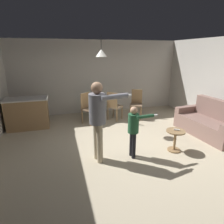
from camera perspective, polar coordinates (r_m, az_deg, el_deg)
name	(u,v)px	position (r m, az deg, el deg)	size (l,w,h in m)	color
ground	(125,148)	(4.83, 3.94, -10.66)	(7.68, 7.68, 0.00)	beige
wall_back	(98,77)	(7.40, -4.32, 10.37)	(6.40, 0.10, 2.70)	beige
couch_floral	(209,123)	(6.10, 26.95, -3.05)	(1.02, 1.87, 1.00)	#8C6B60
kitchen_counter	(28,113)	(6.40, -23.93, -0.33)	(1.26, 0.66, 0.95)	#99754C
side_table_by_couch	(175,138)	(4.80, 18.37, -7.43)	(0.44, 0.44, 0.52)	#99754C
person_adult	(98,114)	(3.90, -4.19, -0.55)	(0.88, 0.49, 1.73)	tan
person_child	(134,127)	(4.17, 6.54, -4.35)	(0.62, 0.34, 1.19)	black
dining_chair_by_counter	(88,107)	(6.31, -7.19, 1.52)	(0.59, 0.59, 1.00)	#99754C
dining_chair_near_wall	(114,105)	(6.49, 0.58, 2.12)	(0.59, 0.59, 1.00)	#99754C
dining_chair_centre_back	(136,103)	(6.84, 7.31, 2.79)	(0.57, 0.57, 1.00)	#99754C
potted_plant_corner	(97,104)	(6.93, -4.52, 2.39)	(0.55, 0.55, 0.85)	#4C4742
spare_remote_on_table	(177,130)	(4.73, 18.82, -5.09)	(0.04, 0.13, 0.04)	white
ceiling_light_pendant	(101,53)	(5.48, -3.24, 17.25)	(0.32, 0.32, 0.55)	silver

